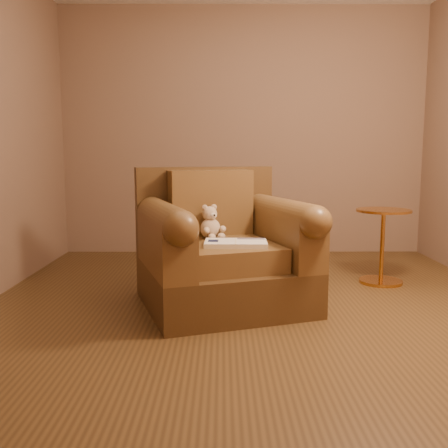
{
  "coord_description": "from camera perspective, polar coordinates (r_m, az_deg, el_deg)",
  "views": [
    {
      "loc": [
        -0.23,
        -3.61,
        1.11
      ],
      "look_at": [
        -0.22,
        -0.1,
        0.61
      ],
      "focal_mm": 40.0,
      "sensor_mm": 36.0,
      "label": 1
    }
  ],
  "objects": [
    {
      "name": "armchair",
      "position": [
        3.68,
        -0.25,
        -3.26
      ],
      "size": [
        1.39,
        1.36,
        1.01
      ],
      "rotation": [
        0.0,
        0.0,
        0.32
      ],
      "color": "#4A3218",
      "rests_on": "floor"
    },
    {
      "name": "floor",
      "position": [
        3.78,
        3.41,
        -9.05
      ],
      "size": [
        4.0,
        4.0,
        0.0
      ],
      "primitive_type": "plane",
      "color": "#553B1D",
      "rests_on": "ground"
    },
    {
      "name": "teddy_bear",
      "position": [
        3.72,
        -1.47,
        -0.18
      ],
      "size": [
        0.19,
        0.22,
        0.26
      ],
      "rotation": [
        0.0,
        0.0,
        0.54
      ],
      "color": "tan",
      "rests_on": "armchair"
    },
    {
      "name": "guidebook",
      "position": [
        3.44,
        1.35,
        -2.22
      ],
      "size": [
        0.44,
        0.27,
        0.03
      ],
      "rotation": [
        0.0,
        0.0,
        -0.03
      ],
      "color": "beige",
      "rests_on": "armchair"
    },
    {
      "name": "side_table",
      "position": [
        4.49,
        17.64,
        -2.16
      ],
      "size": [
        0.46,
        0.46,
        0.64
      ],
      "color": "#C98737",
      "rests_on": "floor"
    },
    {
      "name": "room",
      "position": [
        3.67,
        3.64,
        17.53
      ],
      "size": [
        4.02,
        4.02,
        2.71
      ],
      "color": "#7F624E",
      "rests_on": "ground"
    }
  ]
}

